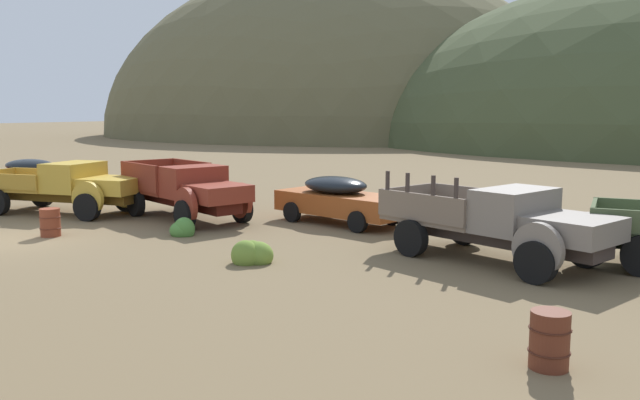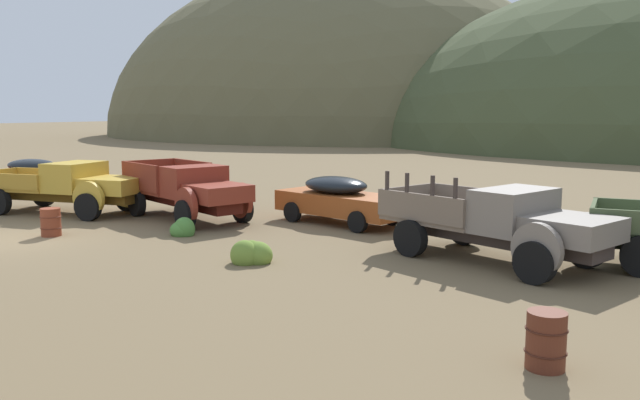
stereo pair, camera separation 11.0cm
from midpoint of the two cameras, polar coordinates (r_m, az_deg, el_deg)
The scene contains 11 objects.
ground_plane at distance 21.03m, azimuth -25.06°, elevation -3.20°, with size 300.00×300.00×0.00m, color brown.
hill_distant at distance 93.76m, azimuth 1.01°, elevation 5.61°, with size 70.73×52.38×46.99m, color brown.
car_oxblood at distance 32.01m, azimuth -23.23°, elevation 1.96°, with size 5.12×2.58×1.57m.
truck_faded_yellow at distance 25.35m, azimuth -20.62°, elevation 1.10°, with size 6.62×3.48×1.89m.
truck_rust_red at distance 22.68m, azimuth -10.96°, elevation 0.76°, with size 6.13×3.94×1.91m.
car_oxide_orange at distance 21.61m, azimuth 2.35°, elevation 0.02°, with size 5.15×2.80×1.57m.
truck_primer_gray at distance 16.57m, azimuth 16.45°, elevation -2.07°, with size 6.24×4.03×2.16m.
oil_drum_by_truck at distance 21.20m, azimuth -22.36°, elevation -1.81°, with size 0.63×0.63×0.85m.
oil_drum_spare at distance 10.32m, azimuth 19.47°, elevation -11.51°, with size 0.62×0.62×0.87m.
bush_back_edge at distance 20.14m, azimuth -11.76°, elevation -2.56°, with size 0.79×0.67×0.72m.
bush_front_right at distance 16.34m, azimuth -5.84°, elevation -4.81°, with size 0.99×0.92×0.75m.
Camera 2 is at (17.09, -11.70, 3.79)m, focal length 36.56 mm.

